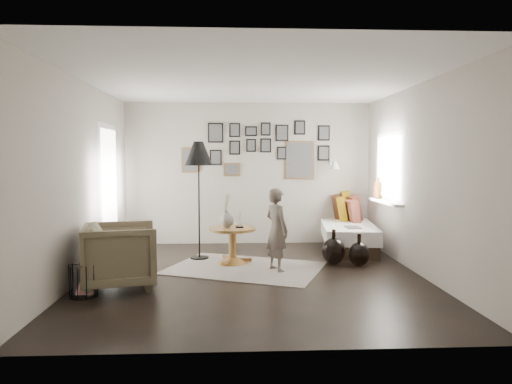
{
  "coord_description": "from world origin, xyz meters",
  "views": [
    {
      "loc": [
        -0.27,
        -6.04,
        1.59
      ],
      "look_at": [
        0.05,
        0.5,
        1.1
      ],
      "focal_mm": 32.0,
      "sensor_mm": 36.0,
      "label": 1
    }
  ],
  "objects_px": {
    "demijohn_large": "(334,251)",
    "child": "(277,230)",
    "armchair": "(120,255)",
    "floor_lamp": "(199,158)",
    "vase": "(227,217)",
    "daybed": "(346,230)",
    "magazine_basket": "(83,281)",
    "demijohn_small": "(359,254)",
    "pedestal_table": "(233,247)"
  },
  "relations": [
    {
      "from": "daybed",
      "to": "child",
      "type": "height_order",
      "value": "child"
    },
    {
      "from": "pedestal_table",
      "to": "vase",
      "type": "relative_size",
      "value": 1.4
    },
    {
      "from": "magazine_basket",
      "to": "demijohn_large",
      "type": "distance_m",
      "value": 3.52
    },
    {
      "from": "vase",
      "to": "daybed",
      "type": "bearing_deg",
      "value": 28.52
    },
    {
      "from": "daybed",
      "to": "demijohn_small",
      "type": "xyz_separation_m",
      "value": [
        -0.15,
        -1.4,
        -0.13
      ]
    },
    {
      "from": "armchair",
      "to": "demijohn_large",
      "type": "xyz_separation_m",
      "value": [
        2.88,
        1.04,
        -0.19
      ]
    },
    {
      "from": "demijohn_large",
      "to": "daybed",
      "type": "bearing_deg",
      "value": 68.45
    },
    {
      "from": "armchair",
      "to": "vase",
      "type": "bearing_deg",
      "value": -60.99
    },
    {
      "from": "daybed",
      "to": "vase",
      "type": "bearing_deg",
      "value": -143.88
    },
    {
      "from": "armchair",
      "to": "floor_lamp",
      "type": "distance_m",
      "value": 2.11
    },
    {
      "from": "daybed",
      "to": "armchair",
      "type": "xyz_separation_m",
      "value": [
        -3.39,
        -2.32,
        0.09
      ]
    },
    {
      "from": "pedestal_table",
      "to": "demijohn_small",
      "type": "relative_size",
      "value": 1.46
    },
    {
      "from": "floor_lamp",
      "to": "magazine_basket",
      "type": "height_order",
      "value": "floor_lamp"
    },
    {
      "from": "magazine_basket",
      "to": "demijohn_small",
      "type": "bearing_deg",
      "value": 20.16
    },
    {
      "from": "floor_lamp",
      "to": "child",
      "type": "bearing_deg",
      "value": -35.45
    },
    {
      "from": "vase",
      "to": "child",
      "type": "bearing_deg",
      "value": -34.61
    },
    {
      "from": "daybed",
      "to": "armchair",
      "type": "height_order",
      "value": "daybed"
    },
    {
      "from": "magazine_basket",
      "to": "child",
      "type": "bearing_deg",
      "value": 25.0
    },
    {
      "from": "magazine_basket",
      "to": "demijohn_large",
      "type": "height_order",
      "value": "demijohn_large"
    },
    {
      "from": "pedestal_table",
      "to": "demijohn_small",
      "type": "distance_m",
      "value": 1.88
    },
    {
      "from": "child",
      "to": "floor_lamp",
      "type": "bearing_deg",
      "value": 23.11
    },
    {
      "from": "demijohn_small",
      "to": "child",
      "type": "bearing_deg",
      "value": -169.77
    },
    {
      "from": "vase",
      "to": "child",
      "type": "xyz_separation_m",
      "value": [
        0.7,
        -0.48,
        -0.12
      ]
    },
    {
      "from": "armchair",
      "to": "demijohn_large",
      "type": "relative_size",
      "value": 1.66
    },
    {
      "from": "magazine_basket",
      "to": "demijohn_small",
      "type": "relative_size",
      "value": 0.79
    },
    {
      "from": "vase",
      "to": "magazine_basket",
      "type": "bearing_deg",
      "value": -136.02
    },
    {
      "from": "pedestal_table",
      "to": "daybed",
      "type": "distance_m",
      "value": 2.32
    },
    {
      "from": "demijohn_small",
      "to": "child",
      "type": "xyz_separation_m",
      "value": [
        -1.24,
        -0.22,
        0.41
      ]
    },
    {
      "from": "daybed",
      "to": "child",
      "type": "relative_size",
      "value": 1.79
    },
    {
      "from": "demijohn_large",
      "to": "pedestal_table",
      "type": "bearing_deg",
      "value": 175.43
    },
    {
      "from": "demijohn_small",
      "to": "vase",
      "type": "bearing_deg",
      "value": 172.34
    },
    {
      "from": "pedestal_table",
      "to": "armchair",
      "type": "height_order",
      "value": "armchair"
    },
    {
      "from": "daybed",
      "to": "child",
      "type": "distance_m",
      "value": 2.15
    },
    {
      "from": "armchair",
      "to": "child",
      "type": "xyz_separation_m",
      "value": [
        2.0,
        0.7,
        0.19
      ]
    },
    {
      "from": "armchair",
      "to": "magazine_basket",
      "type": "distance_m",
      "value": 0.55
    },
    {
      "from": "demijohn_large",
      "to": "demijohn_small",
      "type": "bearing_deg",
      "value": -18.92
    },
    {
      "from": "armchair",
      "to": "pedestal_table",
      "type": "bearing_deg",
      "value": -63.18
    },
    {
      "from": "pedestal_table",
      "to": "floor_lamp",
      "type": "height_order",
      "value": "floor_lamp"
    },
    {
      "from": "armchair",
      "to": "child",
      "type": "bearing_deg",
      "value": -84.1
    },
    {
      "from": "demijohn_large",
      "to": "child",
      "type": "xyz_separation_m",
      "value": [
        -0.89,
        -0.34,
        0.38
      ]
    },
    {
      "from": "vase",
      "to": "daybed",
      "type": "xyz_separation_m",
      "value": [
        2.09,
        1.14,
        -0.39
      ]
    },
    {
      "from": "daybed",
      "to": "armchair",
      "type": "relative_size",
      "value": 2.41
    },
    {
      "from": "vase",
      "to": "demijohn_small",
      "type": "distance_m",
      "value": 2.02
    },
    {
      "from": "floor_lamp",
      "to": "demijohn_small",
      "type": "distance_m",
      "value": 2.83
    },
    {
      "from": "demijohn_large",
      "to": "vase",
      "type": "bearing_deg",
      "value": 174.94
    },
    {
      "from": "vase",
      "to": "magazine_basket",
      "type": "xyz_separation_m",
      "value": [
        -1.63,
        -1.57,
        -0.52
      ]
    },
    {
      "from": "child",
      "to": "pedestal_table",
      "type": "bearing_deg",
      "value": 21.81
    },
    {
      "from": "demijohn_large",
      "to": "child",
      "type": "height_order",
      "value": "child"
    },
    {
      "from": "armchair",
      "to": "magazine_basket",
      "type": "xyz_separation_m",
      "value": [
        -0.33,
        -0.39,
        -0.21
      ]
    },
    {
      "from": "vase",
      "to": "magazine_basket",
      "type": "relative_size",
      "value": 1.32
    }
  ]
}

